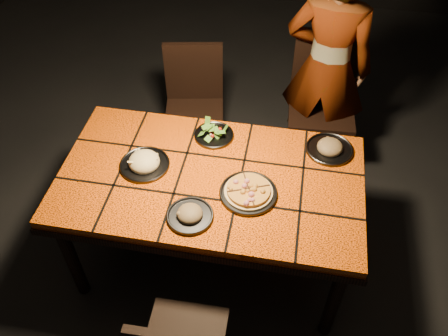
% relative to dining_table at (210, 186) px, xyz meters
% --- Properties ---
extents(room_shell, '(6.04, 7.04, 3.08)m').
position_rel_dining_table_xyz_m(room_shell, '(0.00, 0.00, 0.83)').
color(room_shell, black).
rests_on(room_shell, ground).
extents(dining_table, '(1.62, 0.92, 0.75)m').
position_rel_dining_table_xyz_m(dining_table, '(0.00, 0.00, 0.00)').
color(dining_table, '#FF5C08').
rests_on(dining_table, ground).
extents(chair_far_left, '(0.47, 0.47, 0.89)m').
position_rel_dining_table_xyz_m(chair_far_left, '(-0.30, 0.92, -0.16)').
color(chair_far_left, black).
rests_on(chair_far_left, ground).
extents(chair_far_right, '(0.47, 0.47, 0.99)m').
position_rel_dining_table_xyz_m(chair_far_right, '(0.58, 1.08, -0.11)').
color(chair_far_right, black).
rests_on(chair_far_right, ground).
extents(diner, '(0.63, 0.46, 1.59)m').
position_rel_dining_table_xyz_m(diner, '(0.57, 1.04, 0.12)').
color(diner, brown).
rests_on(diner, ground).
extents(plate_pizza, '(0.32, 0.32, 0.04)m').
position_rel_dining_table_xyz_m(plate_pizza, '(0.22, -0.09, 0.10)').
color(plate_pizza, '#333337').
rests_on(plate_pizza, dining_table).
extents(plate_pasta, '(0.27, 0.27, 0.09)m').
position_rel_dining_table_xyz_m(plate_pasta, '(-0.36, 0.02, 0.10)').
color(plate_pasta, '#333337').
rests_on(plate_pasta, dining_table).
extents(plate_salad, '(0.23, 0.23, 0.07)m').
position_rel_dining_table_xyz_m(plate_salad, '(-0.04, 0.31, 0.10)').
color(plate_salad, '#333337').
rests_on(plate_salad, dining_table).
extents(plate_mushroom_a, '(0.23, 0.23, 0.08)m').
position_rel_dining_table_xyz_m(plate_mushroom_a, '(-0.04, -0.28, 0.10)').
color(plate_mushroom_a, '#333337').
rests_on(plate_mushroom_a, dining_table).
extents(plate_mushroom_b, '(0.26, 0.26, 0.09)m').
position_rel_dining_table_xyz_m(plate_mushroom_b, '(0.61, 0.31, 0.10)').
color(plate_mushroom_b, '#333337').
rests_on(plate_mushroom_b, dining_table).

